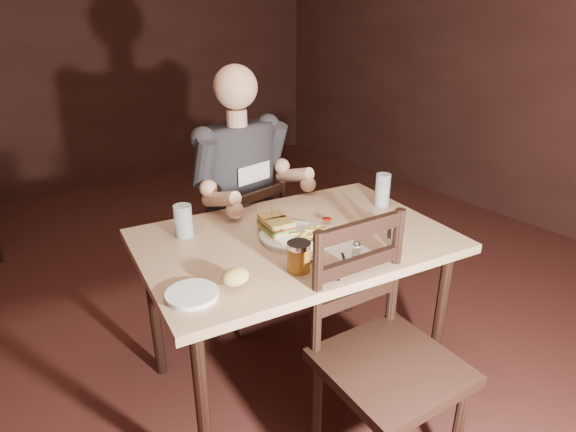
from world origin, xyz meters
TOP-DOWN VIEW (x-y plane):
  - room_shell at (0.00, 0.00)m, footprint 7.00×7.00m
  - main_table at (0.29, 0.03)m, footprint 1.42×1.06m
  - chair_far at (0.38, 0.63)m, footprint 0.44×0.47m
  - chair_near at (0.26, -0.57)m, footprint 0.50×0.54m
  - diner at (0.39, 0.58)m, footprint 0.63×0.53m
  - dinner_plate at (0.28, 0.02)m, footprint 0.32×0.32m
  - sandwich_left at (0.24, 0.07)m, footprint 0.12×0.10m
  - sandwich_right at (0.25, 0.14)m, footprint 0.12×0.11m
  - fries_pile at (0.35, -0.04)m, footprint 0.24×0.19m
  - ketchup_dollop at (0.50, 0.05)m, footprint 0.05×0.05m
  - glass_left at (-0.08, 0.32)m, footprint 0.09×0.09m
  - glass_right at (0.85, 0.05)m, footprint 0.08×0.08m
  - hot_sauce at (0.55, -0.32)m, footprint 0.05×0.05m
  - salt_shaker at (0.37, -0.26)m, footprint 0.04×0.04m
  - pepper_shaker at (0.62, -0.23)m, footprint 0.04×0.04m
  - syrup_dispenser at (0.13, -0.21)m, footprint 0.10×0.10m
  - napkin at (0.38, -0.20)m, footprint 0.16×0.15m
  - knife at (0.20, -0.26)m, footprint 0.03×0.21m
  - fork at (0.30, -0.27)m, footprint 0.09×0.13m
  - side_plate at (-0.28, -0.13)m, footprint 0.20×0.20m
  - bread_roll at (-0.13, -0.17)m, footprint 0.12×0.10m

SIDE VIEW (x-z plane):
  - chair_far at x=0.38m, z-range 0.00..0.84m
  - chair_near at x=0.26m, z-range 0.00..0.99m
  - main_table at x=0.29m, z-range 0.31..1.08m
  - napkin at x=0.38m, z-range 0.77..0.77m
  - fork at x=0.30m, z-range 0.77..0.78m
  - knife at x=0.20m, z-range 0.77..0.78m
  - side_plate at x=-0.28m, z-range 0.77..0.78m
  - dinner_plate at x=0.28m, z-range 0.77..0.79m
  - ketchup_dollop at x=0.50m, z-range 0.79..0.80m
  - salt_shaker at x=0.37m, z-range 0.77..0.83m
  - pepper_shaker at x=0.62m, z-range 0.77..0.84m
  - fries_pile at x=0.35m, z-range 0.79..0.82m
  - bread_roll at x=-0.13m, z-range 0.78..0.84m
  - syrup_dispenser at x=0.13m, z-range 0.77..0.89m
  - sandwich_right at x=0.25m, z-range 0.79..0.88m
  - sandwich_left at x=0.24m, z-range 0.79..0.88m
  - hot_sauce at x=0.55m, z-range 0.77..0.91m
  - glass_left at x=-0.08m, z-range 0.77..0.91m
  - glass_right at x=0.85m, z-range 0.77..0.93m
  - diner at x=0.39m, z-range 0.43..1.43m
  - room_shell at x=0.00m, z-range -2.10..4.90m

